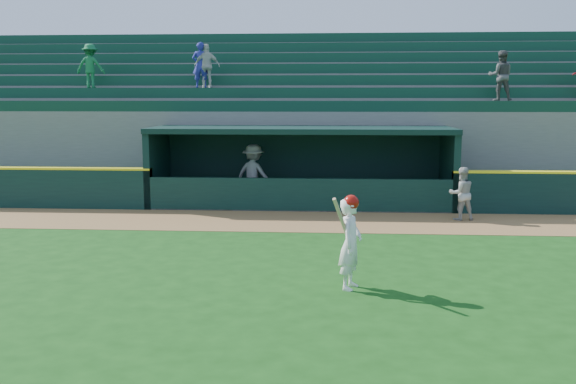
% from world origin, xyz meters
% --- Properties ---
extents(ground, '(120.00, 120.00, 0.00)m').
position_xyz_m(ground, '(0.00, 0.00, 0.00)').
color(ground, '#134210').
rests_on(ground, ground).
extents(warning_track, '(40.00, 3.00, 0.01)m').
position_xyz_m(warning_track, '(0.00, 4.90, 0.01)').
color(warning_track, brown).
rests_on(warning_track, ground).
extents(dugout_player_front, '(0.81, 0.69, 1.48)m').
position_xyz_m(dugout_player_front, '(4.55, 5.43, 0.74)').
color(dugout_player_front, '#AAAAA5').
rests_on(dugout_player_front, ground).
extents(dugout_player_inside, '(1.41, 1.12, 1.91)m').
position_xyz_m(dugout_player_inside, '(-1.53, 7.82, 0.95)').
color(dugout_player_inside, gray).
rests_on(dugout_player_inside, ground).
extents(dugout, '(9.40, 2.80, 2.46)m').
position_xyz_m(dugout, '(0.00, 8.00, 1.36)').
color(dugout, slate).
rests_on(dugout, ground).
extents(stands, '(34.50, 6.28, 7.58)m').
position_xyz_m(stands, '(0.02, 12.56, 2.39)').
color(stands, slate).
rests_on(stands, ground).
extents(batter_at_plate, '(0.61, 0.79, 1.70)m').
position_xyz_m(batter_at_plate, '(1.30, -1.29, 0.85)').
color(batter_at_plate, white).
rests_on(batter_at_plate, ground).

